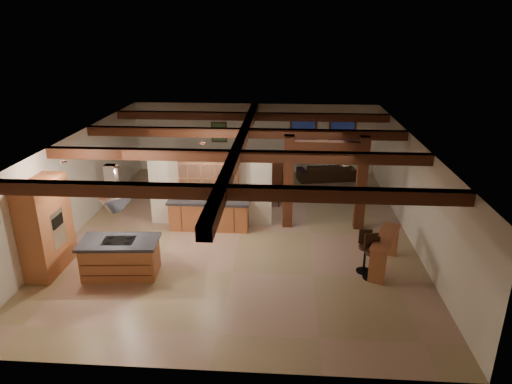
# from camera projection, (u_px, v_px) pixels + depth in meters

# --- Properties ---
(ground) EXTENTS (12.00, 12.00, 0.00)m
(ground) POSITION_uv_depth(u_px,v_px,m) (241.00, 231.00, 13.99)
(ground) COLOR tan
(ground) RESTS_ON ground
(room_walls) EXTENTS (12.00, 12.00, 12.00)m
(room_walls) POSITION_uv_depth(u_px,v_px,m) (241.00, 176.00, 13.37)
(room_walls) COLOR beige
(room_walls) RESTS_ON ground
(ceiling_beams) EXTENTS (10.00, 12.00, 0.28)m
(ceiling_beams) POSITION_uv_depth(u_px,v_px,m) (240.00, 143.00, 13.02)
(ceiling_beams) COLOR #441F11
(ceiling_beams) RESTS_ON room_walls
(timber_posts) EXTENTS (2.50, 0.30, 2.90)m
(timber_posts) POSITION_uv_depth(u_px,v_px,m) (325.00, 173.00, 13.68)
(timber_posts) COLOR #441F11
(timber_posts) RESTS_ON ground
(partition_wall) EXTENTS (3.80, 0.18, 2.20)m
(partition_wall) POSITION_uv_depth(u_px,v_px,m) (211.00, 191.00, 14.13)
(partition_wall) COLOR beige
(partition_wall) RESTS_ON ground
(pantry_cabinet) EXTENTS (0.67, 1.60, 2.40)m
(pantry_cabinet) POSITION_uv_depth(u_px,v_px,m) (46.00, 226.00, 11.43)
(pantry_cabinet) COLOR #9E5533
(pantry_cabinet) RESTS_ON ground
(back_counter) EXTENTS (2.50, 0.66, 0.94)m
(back_counter) POSITION_uv_depth(u_px,v_px,m) (209.00, 214.00, 13.99)
(back_counter) COLOR #9E5533
(back_counter) RESTS_ON ground
(upper_display_cabinet) EXTENTS (1.80, 0.36, 0.95)m
(upper_display_cabinet) POSITION_uv_depth(u_px,v_px,m) (209.00, 170.00, 13.70)
(upper_display_cabinet) COLOR #9E5533
(upper_display_cabinet) RESTS_ON partition_wall
(range_hood) EXTENTS (1.10, 1.10, 1.40)m
(range_hood) POSITION_uv_depth(u_px,v_px,m) (115.00, 209.00, 10.97)
(range_hood) COLOR silver
(range_hood) RESTS_ON room_walls
(back_windows) EXTENTS (2.70, 0.07, 1.70)m
(back_windows) POSITION_uv_depth(u_px,v_px,m) (322.00, 139.00, 18.83)
(back_windows) COLOR #441F11
(back_windows) RESTS_ON room_walls
(framed_art) EXTENTS (0.65, 0.05, 0.85)m
(framed_art) POSITION_uv_depth(u_px,v_px,m) (219.00, 132.00, 19.04)
(framed_art) COLOR #441F11
(framed_art) RESTS_ON room_walls
(recessed_cans) EXTENTS (3.16, 2.46, 0.03)m
(recessed_cans) POSITION_uv_depth(u_px,v_px,m) (131.00, 157.00, 11.34)
(recessed_cans) COLOR silver
(recessed_cans) RESTS_ON room_walls
(kitchen_island) EXTENTS (2.00, 1.17, 0.96)m
(kitchen_island) POSITION_uv_depth(u_px,v_px,m) (121.00, 257.00, 11.43)
(kitchen_island) COLOR #9E5533
(kitchen_island) RESTS_ON ground
(dining_table) EXTENTS (1.82, 1.13, 0.61)m
(dining_table) POSITION_uv_depth(u_px,v_px,m) (255.00, 188.00, 16.70)
(dining_table) COLOR #3F220F
(dining_table) RESTS_ON ground
(sofa) EXTENTS (2.43, 1.35, 0.67)m
(sofa) POSITION_uv_depth(u_px,v_px,m) (326.00, 172.00, 18.45)
(sofa) COLOR black
(sofa) RESTS_ON ground
(microwave) EXTENTS (0.44, 0.33, 0.22)m
(microwave) POSITION_uv_depth(u_px,v_px,m) (214.00, 197.00, 13.78)
(microwave) COLOR silver
(microwave) RESTS_ON back_counter
(bar_counter) EXTENTS (1.09, 1.80, 0.93)m
(bar_counter) POSITION_uv_depth(u_px,v_px,m) (385.00, 247.00, 11.65)
(bar_counter) COLOR #9E5533
(bar_counter) RESTS_ON ground
(side_table) EXTENTS (0.55, 0.55, 0.53)m
(side_table) POSITION_uv_depth(u_px,v_px,m) (344.00, 171.00, 18.76)
(side_table) COLOR #441F11
(side_table) RESTS_ON ground
(table_lamp) EXTENTS (0.26, 0.26, 0.31)m
(table_lamp) POSITION_uv_depth(u_px,v_px,m) (345.00, 160.00, 18.59)
(table_lamp) COLOR black
(table_lamp) RESTS_ON side_table
(bar_stool_a) EXTENTS (0.41, 0.42, 1.15)m
(bar_stool_a) POSITION_uv_depth(u_px,v_px,m) (372.00, 256.00, 11.24)
(bar_stool_a) COLOR black
(bar_stool_a) RESTS_ON ground
(bar_stool_b) EXTENTS (0.38, 0.39, 1.05)m
(bar_stool_b) POSITION_uv_depth(u_px,v_px,m) (372.00, 257.00, 11.34)
(bar_stool_b) COLOR black
(bar_stool_b) RESTS_ON ground
(bar_stool_c) EXTENTS (0.39, 0.39, 1.11)m
(bar_stool_c) POSITION_uv_depth(u_px,v_px,m) (365.00, 251.00, 11.54)
(bar_stool_c) COLOR black
(bar_stool_c) RESTS_ON ground
(dining_chairs) EXTENTS (2.11, 2.11, 1.32)m
(dining_chairs) POSITION_uv_depth(u_px,v_px,m) (254.00, 179.00, 16.58)
(dining_chairs) COLOR #441F11
(dining_chairs) RESTS_ON ground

